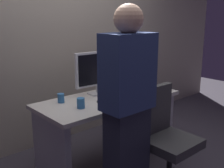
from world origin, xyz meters
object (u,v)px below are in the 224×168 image
(mouse, at_px, (140,92))
(cup_by_monitor, at_px, (61,98))
(keyboard, at_px, (118,99))
(book_stack, at_px, (127,81))
(desk, at_px, (109,118))
(person_at_desk, at_px, (127,110))
(monitor, at_px, (98,70))
(cup_near_keyboard, at_px, (81,103))
(office_chair, at_px, (165,144))

(mouse, relative_size, cup_by_monitor, 1.13)
(keyboard, bearing_deg, book_stack, 35.46)
(desk, bearing_deg, cup_by_monitor, 159.11)
(person_at_desk, bearing_deg, book_stack, 45.52)
(keyboard, distance_m, cup_by_monitor, 0.56)
(monitor, distance_m, cup_near_keyboard, 0.53)
(desk, height_order, office_chair, office_chair)
(keyboard, bearing_deg, desk, 96.27)
(cup_near_keyboard, bearing_deg, office_chair, -49.01)
(office_chair, distance_m, cup_by_monitor, 1.07)
(office_chair, distance_m, keyboard, 0.63)
(cup_near_keyboard, relative_size, book_stack, 0.47)
(book_stack, bearing_deg, office_chair, -111.60)
(office_chair, relative_size, person_at_desk, 0.57)
(book_stack, bearing_deg, cup_near_keyboard, -163.37)
(desk, distance_m, person_at_desk, 0.78)
(person_at_desk, height_order, monitor, person_at_desk)
(monitor, relative_size, mouse, 5.41)
(keyboard, xyz_separation_m, mouse, (0.33, 0.01, 0.01))
(desk, xyz_separation_m, cup_by_monitor, (-0.46, 0.17, 0.27))
(cup_by_monitor, bearing_deg, person_at_desk, -81.74)
(desk, xyz_separation_m, cup_near_keyboard, (-0.41, -0.09, 0.27))
(office_chair, distance_m, person_at_desk, 0.60)
(keyboard, relative_size, cup_by_monitor, 4.86)
(monitor, height_order, book_stack, monitor)
(person_at_desk, bearing_deg, cup_by_monitor, 98.26)
(cup_by_monitor, bearing_deg, book_stack, -0.91)
(desk, height_order, cup_near_keyboard, cup_near_keyboard)
(person_at_desk, relative_size, cup_by_monitor, 18.53)
(person_at_desk, relative_size, cup_near_keyboard, 17.35)
(keyboard, distance_m, book_stack, 0.50)
(book_stack, bearing_deg, cup_by_monitor, 179.09)
(desk, distance_m, keyboard, 0.26)
(office_chair, xyz_separation_m, mouse, (0.25, 0.55, 0.32))
(office_chair, bearing_deg, book_stack, 68.40)
(desk, xyz_separation_m, keyboard, (0.01, -0.12, 0.23))
(desk, distance_m, monitor, 0.51)
(monitor, bearing_deg, office_chair, -83.46)
(person_at_desk, height_order, keyboard, person_at_desk)
(cup_near_keyboard, bearing_deg, monitor, 32.38)
(office_chair, height_order, book_stack, office_chair)
(person_at_desk, bearing_deg, monitor, 66.66)
(cup_by_monitor, height_order, book_stack, book_stack)
(office_chair, relative_size, cup_by_monitor, 10.63)
(mouse, bearing_deg, office_chair, -114.09)
(desk, distance_m, mouse, 0.43)
(keyboard, distance_m, cup_near_keyboard, 0.43)
(mouse, relative_size, book_stack, 0.50)
(monitor, xyz_separation_m, book_stack, (0.42, -0.01, -0.18))
(office_chair, distance_m, book_stack, 0.97)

